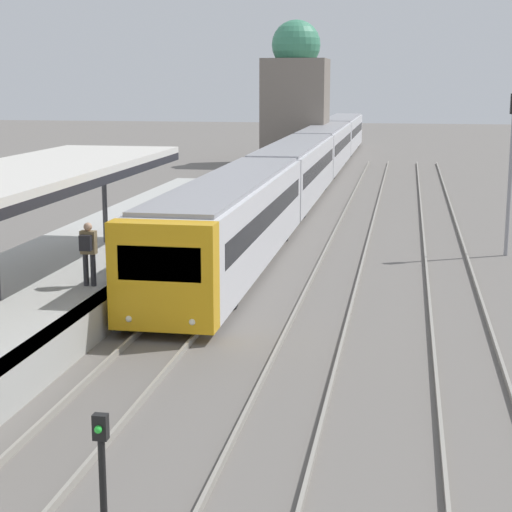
{
  "coord_description": "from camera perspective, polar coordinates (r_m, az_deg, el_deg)",
  "views": [
    {
      "loc": [
        5.62,
        -4.93,
        6.16
      ],
      "look_at": [
        1.78,
        16.87,
        1.58
      ],
      "focal_mm": 60.0,
      "sensor_mm": 36.0,
      "label": 1
    }
  ],
  "objects": [
    {
      "name": "distant_domed_building",
      "position": [
        63.69,
        2.66,
        10.5
      ],
      "size": [
        4.61,
        4.61,
        10.39
      ],
      "color": "slate",
      "rests_on": "ground_plane"
    },
    {
      "name": "person_on_platform",
      "position": [
        22.39,
        -11.13,
        0.47
      ],
      "size": [
        0.4,
        0.4,
        1.66
      ],
      "color": "#2D2D33",
      "rests_on": "station_platform"
    },
    {
      "name": "signal_post_near",
      "position": [
        12.08,
        -10.24,
        -13.29
      ],
      "size": [
        0.2,
        0.21,
        1.77
      ],
      "color": "black",
      "rests_on": "ground_plane"
    },
    {
      "name": "signal_mast_far",
      "position": [
        31.29,
        16.67,
        6.38
      ],
      "size": [
        0.28,
        0.29,
        5.69
      ],
      "color": "gray",
      "rests_on": "ground_plane"
    },
    {
      "name": "train_near",
      "position": [
        51.44,
        3.71,
        6.65
      ],
      "size": [
        2.61,
        64.21,
        3.0
      ],
      "color": "gold",
      "rests_on": "ground_plane"
    }
  ]
}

